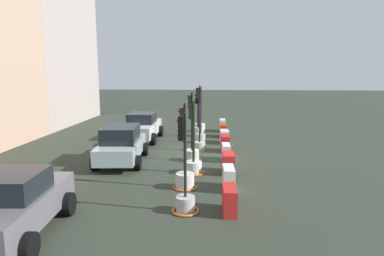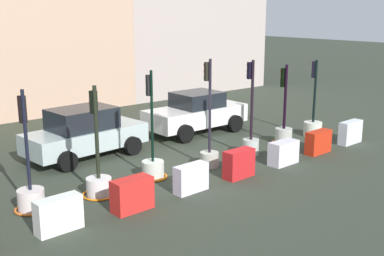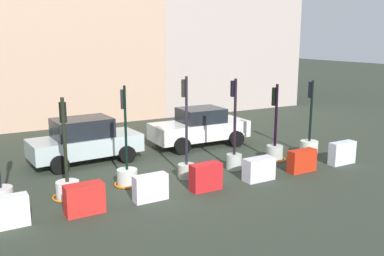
% 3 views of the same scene
% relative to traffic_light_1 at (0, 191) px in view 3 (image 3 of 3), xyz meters
% --- Properties ---
extents(ground_plane, '(120.00, 120.00, 0.00)m').
position_rel_traffic_light_1_xyz_m(ground_plane, '(4.86, -0.20, -0.46)').
color(ground_plane, '#2F372B').
extents(traffic_light_1, '(0.87, 0.87, 3.10)m').
position_rel_traffic_light_1_xyz_m(traffic_light_1, '(0.00, 0.00, 0.00)').
color(traffic_light_1, silver).
rests_on(traffic_light_1, ground_plane).
extents(traffic_light_2, '(0.95, 0.95, 3.03)m').
position_rel_traffic_light_1_xyz_m(traffic_light_2, '(1.83, -0.20, 0.02)').
color(traffic_light_2, silver).
rests_on(traffic_light_2, ground_plane).
extents(traffic_light_3, '(0.87, 0.87, 3.25)m').
position_rel_traffic_light_1_xyz_m(traffic_light_3, '(3.78, -0.00, -0.03)').
color(traffic_light_3, beige).
rests_on(traffic_light_3, ground_plane).
extents(traffic_light_4, '(0.60, 0.60, 3.47)m').
position_rel_traffic_light_1_xyz_m(traffic_light_4, '(5.82, -0.28, 0.19)').
color(traffic_light_4, '#AAAE9E').
rests_on(traffic_light_4, ground_plane).
extents(traffic_light_5, '(0.56, 0.56, 3.30)m').
position_rel_traffic_light_1_xyz_m(traffic_light_5, '(7.79, -0.25, 0.22)').
color(traffic_light_5, '#B0B7AD').
rests_on(traffic_light_5, ground_plane).
extents(traffic_light_6, '(0.89, 0.89, 2.98)m').
position_rel_traffic_light_1_xyz_m(traffic_light_6, '(9.86, 0.00, 0.05)').
color(traffic_light_6, '#B2B8AD').
rests_on(traffic_light_6, ground_plane).
extents(traffic_light_7, '(0.72, 0.72, 3.04)m').
position_rel_traffic_light_1_xyz_m(traffic_light_7, '(11.60, -0.05, 0.05)').
color(traffic_light_7, silver).
rests_on(traffic_light_7, ground_plane).
extents(construction_barrier_1, '(1.09, 0.43, 0.82)m').
position_rel_traffic_light_1_xyz_m(construction_barrier_1, '(-0.00, -1.59, -0.05)').
color(construction_barrier_1, silver).
rests_on(construction_barrier_1, ground_plane).
extents(construction_barrier_2, '(1.07, 0.51, 0.84)m').
position_rel_traffic_light_1_xyz_m(construction_barrier_2, '(1.96, -1.66, -0.04)').
color(construction_barrier_2, red).
rests_on(construction_barrier_2, ground_plane).
extents(construction_barrier_3, '(1.03, 0.40, 0.79)m').
position_rel_traffic_light_1_xyz_m(construction_barrier_3, '(3.92, -1.63, -0.06)').
color(construction_barrier_3, silver).
rests_on(construction_barrier_3, ground_plane).
extents(construction_barrier_4, '(1.02, 0.46, 0.86)m').
position_rel_traffic_light_1_xyz_m(construction_barrier_4, '(5.79, -1.64, -0.03)').
color(construction_barrier_4, red).
rests_on(construction_barrier_4, ground_plane).
extents(construction_barrier_5, '(1.08, 0.51, 0.77)m').
position_rel_traffic_light_1_xyz_m(construction_barrier_5, '(7.84, -1.67, -0.07)').
color(construction_barrier_5, silver).
rests_on(construction_barrier_5, ground_plane).
extents(construction_barrier_6, '(1.09, 0.43, 0.80)m').
position_rel_traffic_light_1_xyz_m(construction_barrier_6, '(9.76, -1.64, -0.06)').
color(construction_barrier_6, red).
rests_on(construction_barrier_6, ground_plane).
extents(construction_barrier_7, '(1.12, 0.41, 0.86)m').
position_rel_traffic_light_1_xyz_m(construction_barrier_7, '(11.76, -1.64, -0.03)').
color(construction_barrier_7, silver).
rests_on(construction_barrier_7, ground_plane).
extents(car_white_van, '(4.28, 2.16, 1.67)m').
position_rel_traffic_light_1_xyz_m(car_white_van, '(8.41, 3.38, 0.37)').
color(car_white_van, white).
rests_on(car_white_van, ground_plane).
extents(car_silver_hatchback, '(4.27, 2.34, 1.72)m').
position_rel_traffic_light_1_xyz_m(car_silver_hatchback, '(3.28, 3.23, 0.39)').
color(car_silver_hatchback, '#A8BAB8').
rests_on(car_silver_hatchback, ground_plane).
extents(building_main_facade, '(11.01, 7.11, 12.41)m').
position_rel_traffic_light_1_xyz_m(building_main_facade, '(4.74, 13.46, 5.77)').
color(building_main_facade, tan).
rests_on(building_main_facade, ground_plane).
extents(building_corner_block, '(10.49, 7.12, 13.72)m').
position_rel_traffic_light_1_xyz_m(building_corner_block, '(14.95, 13.46, 6.42)').
color(building_corner_block, '#B2A199').
rests_on(building_corner_block, ground_plane).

